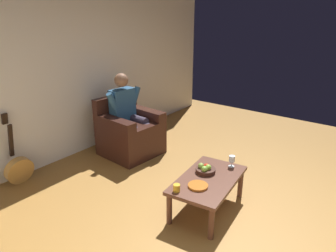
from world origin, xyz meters
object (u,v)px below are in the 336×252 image
object	(u,v)px
armchair	(129,133)
wine_glass_near	(232,160)
coffee_table	(208,183)
guitar	(19,168)
fruit_bowl	(205,169)
candle_jar	(177,188)
person_seated	(127,111)
decorative_dish	(198,186)

from	to	relation	value
armchair	wine_glass_near	xyz separation A→B (m)	(0.16, 1.83, 0.15)
armchair	coffee_table	world-z (taller)	armchair
guitar	fruit_bowl	distance (m)	2.42
wine_glass_near	candle_jar	bearing A→B (deg)	-13.69
person_seated	decorative_dish	size ratio (longest dim) A/B	5.88
decorative_dish	candle_jar	bearing A→B (deg)	-32.23
wine_glass_near	decorative_dish	size ratio (longest dim) A/B	0.65
wine_glass_near	decorative_dish	xyz separation A→B (m)	(0.63, -0.07, -0.08)
coffee_table	wine_glass_near	world-z (taller)	wine_glass_near
armchair	candle_jar	distance (m)	1.90
guitar	candle_jar	world-z (taller)	guitar
person_seated	fruit_bowl	world-z (taller)	person_seated
armchair	guitar	bearing A→B (deg)	-13.82
decorative_dish	fruit_bowl	bearing A→B (deg)	-162.57
fruit_bowl	wine_glass_near	bearing A→B (deg)	151.21
wine_glass_near	candle_jar	xyz separation A→B (m)	(0.84, -0.20, -0.05)
coffee_table	decorative_dish	world-z (taller)	decorative_dish
person_seated	fruit_bowl	xyz separation A→B (m)	(0.47, 1.68, -0.26)
candle_jar	person_seated	bearing A→B (deg)	-121.15
fruit_bowl	candle_jar	size ratio (longest dim) A/B	2.92
person_seated	candle_jar	xyz separation A→B (m)	(0.99, 1.65, -0.26)
coffee_table	fruit_bowl	xyz separation A→B (m)	(-0.10, -0.09, 0.10)
coffee_table	decorative_dish	distance (m)	0.23
decorative_dish	candle_jar	xyz separation A→B (m)	(0.21, -0.13, 0.03)
guitar	wine_glass_near	xyz separation A→B (m)	(-1.39, 2.33, 0.27)
fruit_bowl	coffee_table	bearing A→B (deg)	44.84
guitar	decorative_dish	world-z (taller)	guitar
armchair	guitar	xyz separation A→B (m)	(1.55, -0.51, -0.12)
decorative_dish	candle_jar	distance (m)	0.24
person_seated	decorative_dish	world-z (taller)	person_seated
person_seated	coffee_table	bearing A→B (deg)	76.52
decorative_dish	armchair	bearing A→B (deg)	-114.20
person_seated	fruit_bowl	size ratio (longest dim) A/B	5.55
candle_jar	decorative_dish	bearing A→B (deg)	147.77
coffee_table	wine_glass_near	bearing A→B (deg)	169.21
fruit_bowl	candle_jar	world-z (taller)	fruit_bowl
wine_glass_near	guitar	bearing A→B (deg)	-59.19
guitar	candle_jar	bearing A→B (deg)	104.62
coffee_table	candle_jar	size ratio (longest dim) A/B	13.49
person_seated	coffee_table	world-z (taller)	person_seated
decorative_dish	candle_jar	size ratio (longest dim) A/B	2.75
guitar	candle_jar	xyz separation A→B (m)	(-0.56, 2.13, 0.22)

